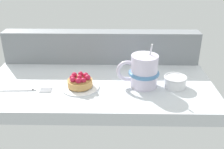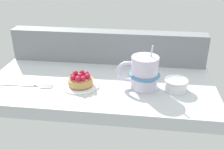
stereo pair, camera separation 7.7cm
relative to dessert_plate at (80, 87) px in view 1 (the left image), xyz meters
The scene contains 7 objects.
ground_plane 7.54cm from the dessert_plate, 42.10° to the left, with size 70.82×36.75×3.83cm, color silver.
window_rail_back 21.64cm from the dessert_plate, 75.24° to the left, with size 69.41×5.88×11.52cm, color gray.
dessert_plate is the anchor object (origin of this frame).
raspberry_tart 1.89cm from the dessert_plate, 99.98° to the right, with size 7.44×7.44×3.67cm.
coffee_mug 19.35cm from the dessert_plate, ahead, with size 12.92×9.24×13.51cm.
dessert_fork 16.76cm from the dessert_plate, behind, with size 17.36×2.56×0.60cm.
sugar_bowl 28.57cm from the dessert_plate, ahead, with size 6.92×6.92×3.42cm.
Camera 1 is at (5.46, -73.88, 37.83)cm, focal length 42.02 mm.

